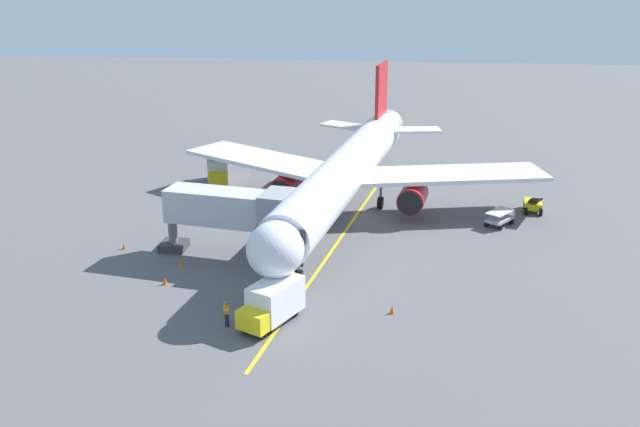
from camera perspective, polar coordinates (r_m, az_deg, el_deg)
The scene contains 14 objects.
ground_plane at distance 60.49m, azimuth 3.29°, elevation -0.38°, with size 220.00×220.00×0.00m, color #565659.
apron_lead_in_line at distance 55.26m, azimuth 1.52°, elevation -2.32°, with size 0.24×40.00×0.01m, color yellow.
airplane at distance 59.88m, azimuth 2.17°, elevation 3.46°, with size 34.38×40.26×11.50m.
jet_bridge at distance 51.32m, azimuth -6.70°, elevation 0.27°, with size 11.52×4.48×5.40m.
ground_crew_marshaller at distance 42.64m, azimuth -7.75°, elevation -8.17°, with size 0.42×0.47×1.71m.
ground_crew_wing_walker at distance 50.44m, azimuth -1.53°, elevation -3.45°, with size 0.47×0.43×1.71m.
box_truck_near_nose at distance 70.84m, azimuth -8.51°, elevation 3.61°, with size 3.15×4.96×2.62m.
baggage_cart_portside at distance 60.43m, azimuth 14.66°, elevation -0.37°, with size 2.67×2.92×1.27m.
belt_loader_starboard_side at distance 64.61m, azimuth 17.24°, elevation 0.73°, with size 1.78×4.68×2.32m.
box_truck_rear_apron at distance 42.44m, azimuth -4.03°, elevation -7.40°, with size 3.76×4.99×2.62m.
safety_cone_nose_left at distance 55.83m, azimuth -15.93°, elevation -2.58°, with size 0.32×0.32×0.55m, color #F2590F.
safety_cone_nose_right at distance 51.57m, azimuth -11.45°, elevation -4.06°, with size 0.32×0.32×0.55m, color #F2590F.
safety_cone_wing_port at distance 44.24m, azimuth 6.00°, elevation -7.90°, with size 0.32×0.32×0.55m, color #F2590F.
safety_cone_wing_starboard at distance 49.02m, azimuth -12.73°, elevation -5.45°, with size 0.32×0.32×0.55m, color #F2590F.
Camera 1 is at (-3.44, 56.77, 20.60)m, focal length 38.63 mm.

